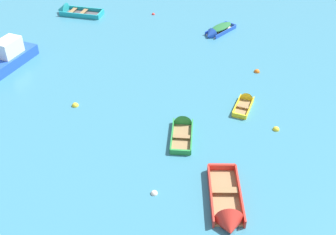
{
  "coord_description": "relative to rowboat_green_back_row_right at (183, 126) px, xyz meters",
  "views": [
    {
      "loc": [
        3.96,
        0.4,
        15.94
      ],
      "look_at": [
        0.0,
        21.0,
        0.15
      ],
      "focal_mm": 44.26,
      "sensor_mm": 36.0,
      "label": 1
    }
  ],
  "objects": [
    {
      "name": "rowboat_green_back_row_right",
      "position": [
        0.0,
        0.0,
        0.0
      ],
      "size": [
        1.56,
        3.54,
        1.12
      ],
      "color": "#99754C",
      "rests_on": "ground_plane"
    },
    {
      "name": "motor_launch_blue_center",
      "position": [
        -14.43,
        4.57,
        0.5
      ],
      "size": [
        2.84,
        6.29,
        2.32
      ],
      "color": "blue",
      "rests_on": "ground_plane"
    },
    {
      "name": "rowboat_red_outer_left",
      "position": [
        3.24,
        -6.34,
        0.06
      ],
      "size": [
        2.26,
        4.63,
        1.42
      ],
      "color": "#99754C",
      "rests_on": "ground_plane"
    },
    {
      "name": "rowboat_turquoise_far_back",
      "position": [
        -13.54,
        15.54,
        0.05
      ],
      "size": [
        4.54,
        1.85,
        1.5
      ],
      "color": "#4C4C51",
      "rests_on": "ground_plane"
    },
    {
      "name": "rowboat_yellow_near_camera",
      "position": [
        3.71,
        3.51,
        -0.02
      ],
      "size": [
        1.39,
        2.79,
        0.86
      ],
      "color": "#99754C",
      "rests_on": "ground_plane"
    },
    {
      "name": "rowboat_blue_back_row_center",
      "position": [
        0.79,
        13.75,
        0.11
      ],
      "size": [
        2.77,
        3.56,
        1.09
      ],
      "color": "beige",
      "rests_on": "ground_plane"
    },
    {
      "name": "mooring_buoy_central",
      "position": [
        4.38,
        7.78,
        -0.16
      ],
      "size": [
        0.44,
        0.44,
        0.44
      ],
      "primitive_type": "sphere",
      "color": "orange",
      "rests_on": "ground_plane"
    },
    {
      "name": "mooring_buoy_between_boats_right",
      "position": [
        -7.41,
        1.03,
        -0.16
      ],
      "size": [
        0.45,
        0.45,
        0.45
      ],
      "primitive_type": "sphere",
      "color": "yellow",
      "rests_on": "ground_plane"
    },
    {
      "name": "mooring_buoy_between_boats_left",
      "position": [
        5.68,
        0.96,
        -0.16
      ],
      "size": [
        0.42,
        0.42,
        0.42
      ],
      "primitive_type": "sphere",
      "color": "yellow",
      "rests_on": "ground_plane"
    },
    {
      "name": "mooring_buoy_far_field",
      "position": [
        -5.59,
        16.81,
        -0.16
      ],
      "size": [
        0.32,
        0.32,
        0.32
      ],
      "primitive_type": "sphere",
      "color": "red",
      "rests_on": "ground_plane"
    },
    {
      "name": "mooring_buoy_outer_edge",
      "position": [
        -0.57,
        -5.61,
        -0.16
      ],
      "size": [
        0.36,
        0.36,
        0.36
      ],
      "primitive_type": "sphere",
      "color": "silver",
      "rests_on": "ground_plane"
    }
  ]
}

